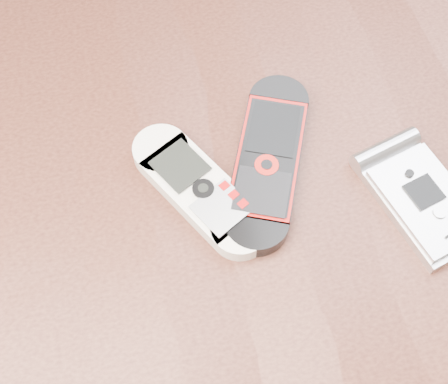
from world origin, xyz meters
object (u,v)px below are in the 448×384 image
(table, at_px, (219,252))
(nokia_black_red, at_px, (268,160))
(motorola_razr, at_px, (424,199))
(nokia_white, at_px, (199,189))

(table, height_order, nokia_black_red, nokia_black_red)
(motorola_razr, bearing_deg, nokia_white, 148.48)
(nokia_black_red, xyz_separation_m, motorola_razr, (0.11, -0.06, 0.00))
(table, height_order, nokia_white, nokia_white)
(nokia_white, distance_m, nokia_black_red, 0.06)
(nokia_white, relative_size, nokia_black_red, 0.85)
(nokia_white, bearing_deg, table, -60.67)
(motorola_razr, bearing_deg, table, 149.95)
(table, height_order, motorola_razr, motorola_razr)
(table, distance_m, motorola_razr, 0.19)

